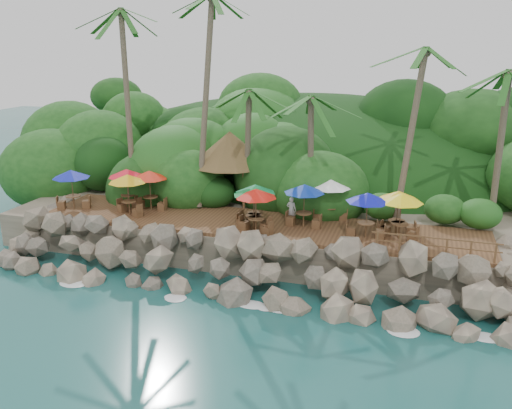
% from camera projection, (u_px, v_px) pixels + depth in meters
% --- Properties ---
extents(ground, '(140.00, 140.00, 0.00)m').
position_uv_depth(ground, '(220.00, 304.00, 26.37)').
color(ground, '#19514F').
rests_on(ground, ground).
extents(land_base, '(32.00, 25.20, 2.10)m').
position_uv_depth(land_base, '(295.00, 198.00, 40.71)').
color(land_base, gray).
rests_on(land_base, ground).
extents(jungle_hill, '(44.80, 28.00, 15.40)m').
position_uv_depth(jungle_hill, '(314.00, 187.00, 47.87)').
color(jungle_hill, '#143811').
rests_on(jungle_hill, ground).
extents(seawall, '(29.00, 4.00, 2.30)m').
position_uv_depth(seawall, '(233.00, 267.00, 27.87)').
color(seawall, gray).
rests_on(seawall, ground).
extents(terrace, '(26.00, 5.00, 0.20)m').
position_uv_depth(terrace, '(256.00, 224.00, 31.23)').
color(terrace, brown).
rests_on(terrace, land_base).
extents(jungle_foliage, '(44.00, 16.00, 12.00)m').
position_uv_depth(jungle_foliage, '(292.00, 215.00, 40.09)').
color(jungle_foliage, '#143811').
rests_on(jungle_foliage, ground).
extents(foam_line, '(25.20, 0.80, 0.06)m').
position_uv_depth(foam_line, '(222.00, 301.00, 26.64)').
color(foam_line, white).
rests_on(foam_line, ground).
extents(palms, '(28.49, 6.46, 14.09)m').
position_uv_depth(palms, '(294.00, 51.00, 30.77)').
color(palms, brown).
rests_on(palms, ground).
extents(palapa, '(5.24, 5.24, 4.60)m').
position_uv_depth(palapa, '(230.00, 148.00, 34.73)').
color(palapa, brown).
rests_on(palapa, ground).
extents(dining_clusters, '(22.17, 5.50, 2.49)m').
position_uv_depth(dining_clusters, '(247.00, 189.00, 30.51)').
color(dining_clusters, brown).
rests_on(dining_clusters, terrace).
extents(railing, '(6.10, 0.10, 1.00)m').
position_uv_depth(railing, '(435.00, 245.00, 26.08)').
color(railing, brown).
rests_on(railing, terrace).
extents(waiter, '(0.58, 0.39, 1.57)m').
position_uv_depth(waiter, '(291.00, 210.00, 30.93)').
color(waiter, silver).
rests_on(waiter, terrace).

